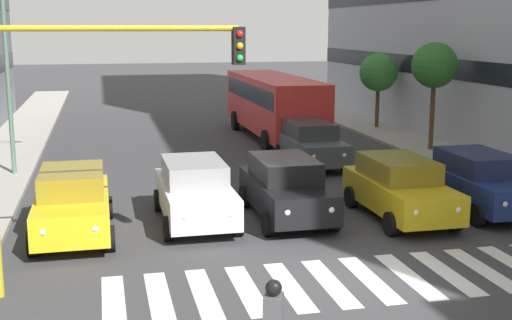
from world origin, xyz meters
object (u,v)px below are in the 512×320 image
object	(u,v)px
bus_behind_traffic	(273,100)
traffic_light_gantry	(68,109)
car_0	(479,181)
car_3	(195,191)
car_row2_0	(310,143)
car_1	(399,188)
street_tree_2	(435,66)
car_4	(73,202)
street_lamp_right	(20,54)
car_2	(286,188)
street_tree_3	(378,73)

from	to	relation	value
bus_behind_traffic	traffic_light_gantry	xyz separation A→B (m)	(8.72, 17.75, 1.90)
car_0	car_3	distance (m)	8.32
traffic_light_gantry	car_0	bearing A→B (deg)	-161.86
car_0	traffic_light_gantry	xyz separation A→B (m)	(11.35, 3.72, 2.87)
car_row2_0	traffic_light_gantry	bearing A→B (deg)	52.54
car_1	street_tree_2	size ratio (longest dim) A/B	0.97
car_4	street_lamp_right	xyz separation A→B (m)	(1.86, -7.63, 3.50)
car_row2_0	car_4	bearing A→B (deg)	39.82
car_2	bus_behind_traffic	xyz separation A→B (m)	(-3.12, -13.55, 0.97)
street_lamp_right	car_row2_0	bearing A→B (deg)	177.86
street_lamp_right	street_tree_2	bearing A→B (deg)	-176.13
street_tree_3	car_4	bearing A→B (deg)	45.95
car_0	car_4	xyz separation A→B (m)	(11.53, -0.13, 0.00)
car_3	car_row2_0	size ratio (longest dim) A/B	1.00
car_1	traffic_light_gantry	distance (m)	9.82
car_row2_0	street_tree_2	distance (m)	6.71
car_3	car_row2_0	xyz separation A→B (m)	(-5.45, -6.73, 0.00)
car_0	car_4	world-z (taller)	same
traffic_light_gantry	street_lamp_right	bearing A→B (deg)	-79.88
car_2	bus_behind_traffic	distance (m)	13.94
street_lamp_right	car_1	bearing A→B (deg)	143.35
car_4	bus_behind_traffic	bearing A→B (deg)	-122.65
car_2	car_4	distance (m)	5.80
car_2	street_lamp_right	world-z (taller)	street_lamp_right
car_4	car_1	bearing A→B (deg)	177.55
car_row2_0	street_tree_3	bearing A→B (deg)	-127.31
car_0	car_row2_0	bearing A→B (deg)	-68.88
car_0	bus_behind_traffic	size ratio (longest dim) A/B	0.42
car_3	street_tree_3	distance (m)	19.08
car_row2_0	street_lamp_right	size ratio (longest dim) A/B	0.64
car_0	car_3	size ratio (longest dim) A/B	1.00
car_0	street_lamp_right	world-z (taller)	street_lamp_right
street_lamp_right	street_tree_2	size ratio (longest dim) A/B	1.52
car_row2_0	street_lamp_right	xyz separation A→B (m)	(10.55, -0.39, 3.50)
car_2	street_tree_2	size ratio (longest dim) A/B	0.97
car_0	street_tree_3	world-z (taller)	street_tree_3
traffic_light_gantry	street_lamp_right	distance (m)	11.68
car_2	car_row2_0	xyz separation A→B (m)	(-2.89, -6.89, 0.00)
car_row2_0	bus_behind_traffic	size ratio (longest dim) A/B	0.42
car_0	street_tree_3	bearing A→B (deg)	-102.31
street_tree_2	traffic_light_gantry	bearing A→B (deg)	41.18
car_1	car_4	size ratio (longest dim) A/B	1.00
car_2	street_lamp_right	xyz separation A→B (m)	(7.66, -7.29, 3.50)
street_tree_3	street_tree_2	bearing A→B (deg)	87.03
bus_behind_traffic	car_4	bearing A→B (deg)	57.35
car_3	street_lamp_right	distance (m)	9.44
car_1	car_3	size ratio (longest dim) A/B	1.00
traffic_light_gantry	car_1	bearing A→B (deg)	-158.30
car_0	street_tree_3	distance (m)	16.08
street_tree_3	traffic_light_gantry	bearing A→B (deg)	52.60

